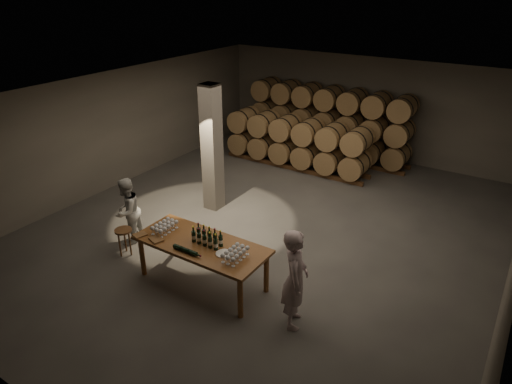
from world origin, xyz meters
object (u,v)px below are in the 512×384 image
Objects in this scene: person_man at (295,279)px; person_woman at (127,211)px; plate at (224,254)px; stool at (124,234)px; tasting_table at (202,248)px; bottle_cluster at (207,238)px; notebook_near at (156,239)px.

person_man is 1.20× the size of person_woman.
plate is 0.48× the size of stool.
bottle_cluster reaches higher than tasting_table.
notebook_near is at bearing 50.76° from person_woman.
bottle_cluster is 2.32× the size of notebook_near.
stool is at bearing -178.90° from plate.
bottle_cluster is 0.40× the size of person_woman.
tasting_table is at bearing 62.99° from person_man.
notebook_near is 0.14× the size of person_man.
person_man is at bearing 69.89° from person_woman.
plate is at bearing 1.10° from stool.
bottle_cluster is at bearing 44.38° from notebook_near.
tasting_table is 0.88m from notebook_near.
notebook_near is at bearing -11.77° from stool.
plate is 0.19× the size of person_woman.
person_man is (1.92, -0.10, -0.10)m from bottle_cluster.
bottle_cluster reaches higher than stool.
plate is 1.13× the size of notebook_near.
person_man is at bearing -2.85° from bottle_cluster.
person_man is at bearing 25.76° from notebook_near.
plate reaches higher than tasting_table.
person_woman is at bearing 126.42° from stool.
stool is (-2.15, -0.16, -0.52)m from bottle_cluster.
stool is 0.61m from person_woman.
bottle_cluster is 2.06× the size of plate.
tasting_table is at bearing 3.33° from stool.
notebook_near is 2.83m from person_man.
person_man reaches higher than bottle_cluster.
bottle_cluster is 2.50m from person_woman.
tasting_table is 8.86× the size of plate.
notebook_near is at bearing -154.24° from tasting_table.
bottle_cluster is 0.99× the size of stool.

